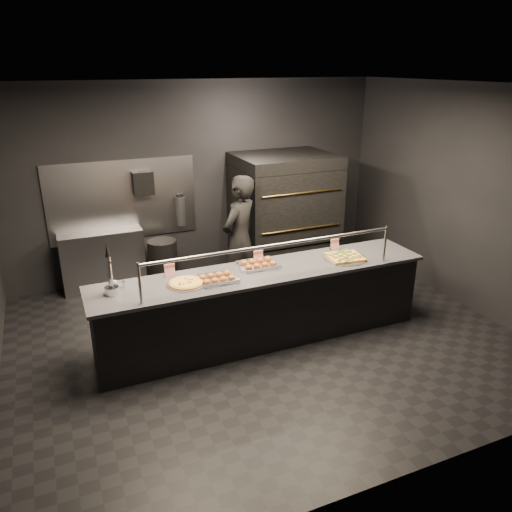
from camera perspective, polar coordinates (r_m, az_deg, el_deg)
name	(u,v)px	position (r m, az deg, el deg)	size (l,w,h in m)	color
room	(260,223)	(5.75, 0.47, 3.77)	(6.04, 6.00, 3.00)	black
service_counter	(263,305)	(6.10, 0.83, -5.62)	(4.10, 0.78, 1.37)	black
pizza_oven	(284,214)	(8.00, 3.19, 4.84)	(1.50, 1.23, 1.91)	black
prep_shelf	(103,260)	(7.82, -17.07, -0.48)	(1.20, 0.35, 0.90)	#99999E
towel_dispenser	(143,183)	(7.66, -12.80, 8.12)	(0.30, 0.20, 0.35)	black
fire_extinguisher	(181,211)	(7.91, -8.61, 5.13)	(0.14, 0.14, 0.51)	#B2B2B7
beer_tap	(111,280)	(5.47, -16.28, -2.64)	(0.15, 0.21, 0.58)	silver
round_pizza	(186,283)	(5.60, -7.98, -3.08)	(0.44, 0.44, 0.03)	silver
slider_tray_a	(217,278)	(5.65, -4.48, -2.56)	(0.48, 0.39, 0.07)	silver
slider_tray_b	(258,264)	(6.03, 0.27, -0.91)	(0.52, 0.43, 0.07)	silver
square_pizza	(345,257)	(6.36, 10.13, -0.13)	(0.54, 0.54, 0.05)	silver
condiment_jar	(117,285)	(5.63, -15.59, -3.19)	(0.15, 0.06, 0.10)	silver
tent_cards	(258,256)	(6.14, 0.21, -0.02)	(2.33, 0.04, 0.15)	white
trash_bin	(163,263)	(7.72, -10.55, -0.84)	(0.44, 0.44, 0.73)	black
worker	(239,239)	(7.01, -1.90, 1.94)	(0.66, 0.43, 1.81)	black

